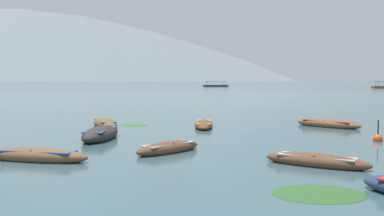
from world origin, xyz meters
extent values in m
plane|color=#385660|center=(0.00, 1500.00, 0.00)|extent=(6000.00, 6000.00, 0.00)
cone|color=slate|center=(-603.17, 1646.66, 267.21)|extent=(1979.27, 1979.27, 534.42)
cone|color=slate|center=(-27.04, 1621.50, 202.19)|extent=(1087.12, 1087.12, 404.38)
ellipsoid|color=brown|center=(-4.23, 10.16, 0.17)|extent=(4.12, 1.65, 0.58)
cube|color=#28519E|center=(-4.23, 10.16, 0.35)|extent=(2.97, 1.19, 0.05)
cube|color=brown|center=(-4.23, 10.16, 0.40)|extent=(0.19, 0.70, 0.04)
ellipsoid|color=brown|center=(0.99, 21.86, 0.15)|extent=(1.33, 4.33, 0.51)
cube|color=orange|center=(0.99, 21.86, 0.30)|extent=(0.96, 3.11, 0.05)
cube|color=brown|center=(0.99, 21.86, 0.35)|extent=(0.74, 0.12, 0.04)
ellipsoid|color=brown|center=(5.46, 10.04, 0.16)|extent=(3.57, 2.48, 0.52)
cube|color=#B7B2A3|center=(5.46, 10.04, 0.31)|extent=(2.57, 1.79, 0.05)
cube|color=brown|center=(5.46, 10.04, 0.36)|extent=(0.36, 0.59, 0.04)
ellipsoid|color=#2D2826|center=(-3.62, 15.96, 0.24)|extent=(1.32, 4.15, 0.78)
cube|color=#28519E|center=(-3.62, 15.96, 0.47)|extent=(0.95, 2.99, 0.05)
cube|color=#2D2826|center=(-3.62, 15.96, 0.52)|extent=(0.89, 0.08, 0.04)
ellipsoid|color=brown|center=(0.18, 12.37, 0.16)|extent=(2.73, 3.19, 0.54)
cube|color=#B7B2A3|center=(0.18, 12.37, 0.33)|extent=(1.96, 2.30, 0.05)
cube|color=brown|center=(0.18, 12.37, 0.38)|extent=(0.56, 0.45, 0.04)
ellipsoid|color=brown|center=(8.49, 22.62, 0.18)|extent=(3.93, 3.73, 0.61)
cube|color=#B22D28|center=(8.49, 22.62, 0.37)|extent=(2.83, 2.68, 0.05)
cube|color=brown|center=(8.49, 22.62, 0.42)|extent=(0.60, 0.64, 0.04)
ellipsoid|color=brown|center=(-5.08, 21.79, 0.18)|extent=(2.94, 4.29, 0.61)
cube|color=#197A56|center=(-5.08, 21.79, 0.37)|extent=(2.11, 3.09, 0.05)
cube|color=brown|center=(-5.08, 21.79, 0.42)|extent=(0.78, 0.44, 0.04)
cube|color=navy|center=(-3.78, 185.36, 0.27)|extent=(10.88, 6.23, 0.90)
cylinder|color=#4C4742|center=(-7.17, 182.99, 1.40)|extent=(0.10, 0.10, 1.80)
cylinder|color=#4C4742|center=(-7.91, 185.50, 1.40)|extent=(0.10, 0.10, 1.80)
cylinder|color=#4C4742|center=(0.36, 185.21, 1.40)|extent=(0.10, 0.10, 1.80)
cylinder|color=#4C4742|center=(-0.38, 187.72, 1.40)|extent=(0.10, 0.10, 1.80)
cube|color=#334C75|center=(-3.78, 185.36, 2.29)|extent=(9.14, 5.23, 0.12)
cylinder|color=#4C4742|center=(52.60, 155.10, 1.40)|extent=(0.10, 0.10, 1.80)
cylinder|color=#4C4742|center=(52.66, 152.02, 1.40)|extent=(0.10, 0.10, 1.80)
sphere|color=#DB4C1E|center=(9.45, 16.40, 0.09)|extent=(0.45, 0.45, 0.45)
cylinder|color=black|center=(9.45, 16.40, 0.53)|extent=(0.06, 0.06, 0.89)
ellipsoid|color=#2D5628|center=(4.82, 6.29, 0.00)|extent=(2.64, 2.31, 0.14)
ellipsoid|color=#38662D|center=(-3.40, 22.60, 0.00)|extent=(2.37, 2.24, 0.14)
camera|label=1|loc=(2.61, -4.95, 2.85)|focal=41.84mm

